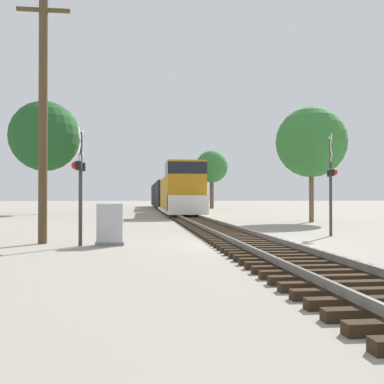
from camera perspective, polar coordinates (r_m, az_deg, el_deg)
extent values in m
plane|color=gray|center=(15.30, 7.04, -6.64)|extent=(400.00, 400.00, 0.00)
cube|color=black|center=(7.75, 21.79, -11.83)|extent=(2.60, 0.22, 0.16)
cube|color=black|center=(8.27, 19.76, -11.12)|extent=(2.60, 0.22, 0.16)
cube|color=black|center=(8.80, 17.99, -10.49)|extent=(2.60, 0.22, 0.16)
cube|color=black|center=(9.34, 16.43, -9.92)|extent=(2.60, 0.22, 0.16)
cube|color=black|center=(9.89, 15.04, -9.41)|extent=(2.60, 0.22, 0.16)
cube|color=black|center=(10.44, 13.81, -8.95)|extent=(2.60, 0.22, 0.16)
cube|color=black|center=(11.00, 12.70, -8.53)|extent=(2.60, 0.22, 0.16)
cube|color=black|center=(11.57, 11.70, -8.15)|extent=(2.60, 0.22, 0.16)
cube|color=black|center=(12.13, 10.79, -7.80)|extent=(2.60, 0.22, 0.16)
cube|color=black|center=(12.70, 9.97, -7.49)|extent=(2.60, 0.22, 0.16)
cube|color=black|center=(13.27, 9.22, -7.19)|extent=(2.60, 0.22, 0.16)
cube|color=black|center=(13.85, 8.53, -6.93)|extent=(2.60, 0.22, 0.16)
cube|color=black|center=(14.42, 7.90, -6.68)|extent=(2.60, 0.22, 0.16)
cube|color=black|center=(15.00, 7.32, -6.45)|extent=(2.60, 0.22, 0.16)
cube|color=black|center=(15.58, 6.78, -6.23)|extent=(2.60, 0.22, 0.16)
cube|color=black|center=(16.16, 6.28, -6.03)|extent=(2.60, 0.22, 0.16)
cube|color=black|center=(16.75, 5.82, -5.85)|extent=(2.60, 0.22, 0.16)
cube|color=black|center=(17.33, 5.38, -5.68)|extent=(2.60, 0.22, 0.16)
cube|color=black|center=(17.91, 4.98, -5.51)|extent=(2.60, 0.22, 0.16)
cube|color=black|center=(18.50, 4.60, -5.36)|extent=(2.60, 0.22, 0.16)
cube|color=black|center=(19.09, 4.24, -5.22)|extent=(2.60, 0.22, 0.16)
cube|color=black|center=(19.67, 3.91, -5.08)|extent=(2.60, 0.22, 0.16)
cube|color=black|center=(20.26, 3.59, -4.96)|extent=(2.60, 0.22, 0.16)
cube|color=black|center=(20.85, 3.30, -4.84)|extent=(2.60, 0.22, 0.16)
cube|color=black|center=(21.44, 3.02, -4.72)|extent=(2.60, 0.22, 0.16)
cube|color=black|center=(22.03, 2.75, -4.62)|extent=(2.60, 0.22, 0.16)
cube|color=black|center=(22.62, 2.50, -4.52)|extent=(2.60, 0.22, 0.16)
cube|color=black|center=(23.21, 2.26, -4.42)|extent=(2.60, 0.22, 0.16)
cube|color=black|center=(23.81, 2.04, -4.33)|extent=(2.60, 0.22, 0.16)
cube|color=black|center=(24.40, 1.82, -4.24)|extent=(2.60, 0.22, 0.16)
cube|color=black|center=(24.99, 1.62, -4.15)|extent=(2.60, 0.22, 0.16)
cube|color=black|center=(25.58, 1.42, -4.08)|extent=(2.60, 0.22, 0.16)
cube|color=black|center=(26.18, 1.23, -4.00)|extent=(2.60, 0.22, 0.16)
cube|color=black|center=(26.77, 1.05, -3.93)|extent=(2.60, 0.22, 0.16)
cube|color=black|center=(27.36, 0.88, -3.86)|extent=(2.60, 0.22, 0.16)
cube|color=black|center=(27.96, 0.72, -3.79)|extent=(2.60, 0.22, 0.16)
cube|color=black|center=(28.55, 0.56, -3.73)|extent=(2.60, 0.22, 0.16)
cube|color=black|center=(29.15, 0.41, -3.66)|extent=(2.60, 0.22, 0.16)
cube|color=black|center=(29.74, 0.27, -3.61)|extent=(2.60, 0.22, 0.16)
cube|color=black|center=(30.33, 0.13, -3.55)|extent=(2.60, 0.22, 0.16)
cube|color=black|center=(30.93, 0.00, -3.49)|extent=(2.60, 0.22, 0.16)
cube|color=black|center=(31.52, -0.13, -3.44)|extent=(2.60, 0.22, 0.16)
cube|color=black|center=(32.12, -0.25, -3.39)|extent=(2.60, 0.22, 0.16)
cube|color=black|center=(32.72, -0.37, -3.34)|extent=(2.60, 0.22, 0.16)
cube|color=black|center=(33.31, -0.49, -3.29)|extent=(2.60, 0.22, 0.16)
cube|color=black|center=(33.91, -0.60, -3.25)|extent=(2.60, 0.22, 0.16)
cube|color=black|center=(34.50, -0.70, -3.21)|extent=(2.60, 0.22, 0.16)
cube|color=slate|center=(15.12, 4.39, -5.81)|extent=(0.07, 160.00, 0.15)
cube|color=slate|center=(15.46, 9.64, -5.69)|extent=(0.07, 160.00, 0.15)
cube|color=#B77A14|center=(44.27, -2.04, -0.27)|extent=(2.52, 12.36, 3.23)
cube|color=#B77A14|center=(35.66, -0.90, 0.57)|extent=(2.96, 3.88, 4.14)
cube|color=black|center=(35.73, -0.90, 2.92)|extent=(2.99, 3.92, 0.91)
cube|color=white|center=(33.73, -0.57, -1.64)|extent=(2.96, 1.77, 1.45)
cube|color=white|center=(41.64, -1.75, -2.30)|extent=(3.02, 17.30, 0.24)
cube|color=black|center=(35.93, -0.95, -2.44)|extent=(1.58, 2.20, 1.00)
cube|color=black|center=(47.36, -2.35, -2.02)|extent=(1.58, 2.20, 1.00)
cube|color=black|center=(59.29, -3.23, -0.32)|extent=(2.82, 14.29, 3.35)
cube|color=black|center=(54.67, -2.94, -1.90)|extent=(1.58, 2.20, 0.90)
cube|color=black|center=(63.94, -3.49, -1.73)|extent=(1.58, 2.20, 0.90)
cube|color=black|center=(75.30, -3.98, -0.40)|extent=(2.82, 14.29, 3.35)
cube|color=black|center=(70.67, -3.80, -1.63)|extent=(1.58, 2.20, 0.90)
cube|color=black|center=(79.94, -4.14, -1.52)|extent=(1.58, 2.20, 0.90)
cylinder|color=#333333|center=(15.00, -13.98, 0.35)|extent=(0.12, 0.12, 3.71)
cube|color=white|center=(15.11, -13.96, 6.26)|extent=(0.06, 0.93, 0.93)
cube|color=white|center=(15.11, -13.96, 6.26)|extent=(0.06, 0.93, 0.93)
cube|color=black|center=(15.03, -13.97, 3.20)|extent=(0.09, 0.86, 0.06)
cylinder|color=black|center=(15.38, -13.76, 3.11)|extent=(0.19, 0.31, 0.30)
sphere|color=red|center=(15.39, -14.13, 3.11)|extent=(0.26, 0.26, 0.26)
cylinder|color=black|center=(14.69, -14.19, 3.29)|extent=(0.19, 0.31, 0.30)
sphere|color=red|center=(14.70, -14.58, 3.29)|extent=(0.26, 0.26, 0.26)
cube|color=white|center=(15.05, -13.97, 4.18)|extent=(0.04, 0.32, 0.20)
cylinder|color=#333333|center=(19.26, 17.20, 0.56)|extent=(0.12, 0.12, 4.00)
cube|color=white|center=(19.37, 17.18, 5.59)|extent=(0.30, 0.89, 0.93)
cube|color=white|center=(19.37, 17.18, 5.59)|extent=(0.30, 0.89, 0.93)
cube|color=black|center=(19.28, 17.19, 2.35)|extent=(0.31, 0.84, 0.06)
cylinder|color=black|center=(18.94, 17.32, 2.41)|extent=(0.26, 0.34, 0.30)
sphere|color=red|center=(18.95, 17.62, 2.41)|extent=(0.26, 0.26, 0.26)
cylinder|color=black|center=(19.63, 17.07, 2.30)|extent=(0.26, 0.34, 0.30)
sphere|color=red|center=(19.64, 17.36, 2.30)|extent=(0.26, 0.26, 0.26)
cube|color=white|center=(19.32, 17.18, 3.97)|extent=(0.12, 0.31, 0.20)
cube|color=slate|center=(15.19, -10.37, -6.45)|extent=(0.93, 0.55, 0.12)
cube|color=#ADADB2|center=(15.14, -10.37, -3.85)|extent=(0.84, 0.50, 1.26)
cylinder|color=#4C3A23|center=(16.44, -18.39, 8.94)|extent=(0.30, 0.30, 8.65)
cube|color=#4C3A23|center=(17.45, -18.34, 21.09)|extent=(1.80, 0.12, 0.12)
cylinder|color=brown|center=(29.87, 14.92, -0.07)|extent=(0.30, 0.30, 3.80)
sphere|color=#337533|center=(30.08, 14.90, 6.15)|extent=(4.53, 4.53, 4.53)
cylinder|color=brown|center=(44.91, -18.21, 0.78)|extent=(0.35, 0.35, 5.44)
sphere|color=#1E5123|center=(45.27, -18.19, 6.76)|extent=(6.67, 6.67, 6.67)
cylinder|color=brown|center=(64.68, 2.53, -0.04)|extent=(0.58, 0.58, 4.67)
sphere|color=#337533|center=(64.83, 2.52, 3.25)|extent=(4.62, 4.62, 4.62)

